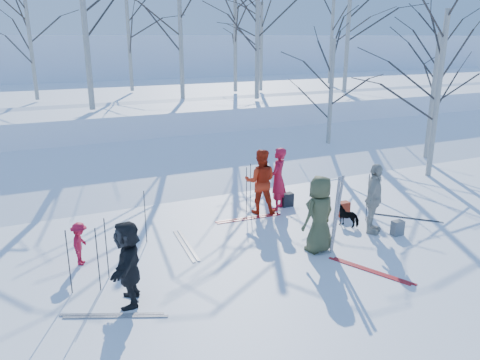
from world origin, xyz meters
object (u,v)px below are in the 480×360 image
dog (348,216)px  backpack_dark (287,200)px  skier_redor_behind (260,181)px  skier_olive_center (319,214)px  skier_cream_east (374,199)px  backpack_red (343,209)px  skier_grey_west (128,263)px  skier_red_seated (80,244)px  backpack_grey (397,228)px  skier_red_north (278,179)px

dog → backpack_dark: 2.12m
skier_redor_behind → dog: (1.70, -1.85, -0.66)m
skier_olive_center → backpack_dark: size_ratio=4.60×
skier_redor_behind → backpack_dark: (0.97, 0.14, -0.73)m
skier_redor_behind → dog: 2.60m
skier_cream_east → backpack_red: skier_cream_east is taller
skier_cream_east → skier_grey_west: bearing=147.8°
skier_redor_behind → skier_cream_east: bearing=154.6°
skier_red_seated → dog: 6.82m
backpack_red → backpack_grey: size_ratio=1.11×
backpack_red → skier_red_north: bearing=137.2°
dog → backpack_grey: bearing=93.3°
skier_redor_behind → backpack_grey: size_ratio=4.92×
skier_cream_east → skier_redor_behind: bearing=89.4°
skier_red_seated → backpack_dark: size_ratio=2.45×
skier_olive_center → skier_redor_behind: bearing=-102.6°
skier_cream_east → dog: 0.94m
backpack_dark → skier_red_seated: bearing=-167.6°
dog → backpack_grey: dog is taller
skier_grey_west → backpack_grey: 6.92m
skier_red_north → skier_red_seated: size_ratio=1.88×
skier_red_north → backpack_grey: size_ratio=4.85×
skier_grey_west → backpack_red: bearing=123.8°
skier_red_seated → backpack_red: size_ratio=2.34×
skier_redor_behind → backpack_grey: 3.87m
skier_red_north → dog: size_ratio=2.85×
skier_cream_east → skier_grey_west: size_ratio=1.10×
backpack_dark → backpack_grey: bearing=-64.2°
skier_olive_center → skier_cream_east: (1.88, 0.34, -0.01)m
backpack_dark → skier_redor_behind: bearing=-172.0°
skier_cream_east → skier_grey_west: 6.44m
dog → backpack_red: dog is taller
skier_red_north → backpack_grey: 3.56m
skier_redor_behind → skier_grey_west: 5.49m
skier_red_north → skier_grey_west: size_ratio=1.11×
skier_red_seated → backpack_dark: (6.06, 1.33, -0.29)m
skier_red_north → backpack_grey: bearing=81.0°
skier_red_north → dog: bearing=79.0°
backpack_grey → skier_grey_west: bearing=-177.3°
skier_olive_center → skier_red_north: size_ratio=1.00×
skier_red_north → dog: (1.10, -1.90, -0.65)m
dog → backpack_dark: dog is taller
backpack_red → dog: bearing=-116.2°
backpack_dark → skier_olive_center: bearing=-106.7°
backpack_red → backpack_grey: (0.45, -1.66, -0.02)m
skier_grey_west → dog: 6.31m
skier_olive_center → skier_red_seated: (-5.17, 1.63, -0.43)m
skier_redor_behind → backpack_red: size_ratio=4.45×
skier_red_north → backpack_grey: skier_red_north is taller
backpack_grey → skier_red_north: bearing=122.0°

